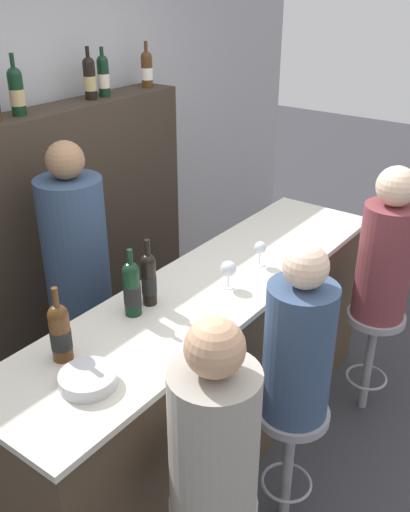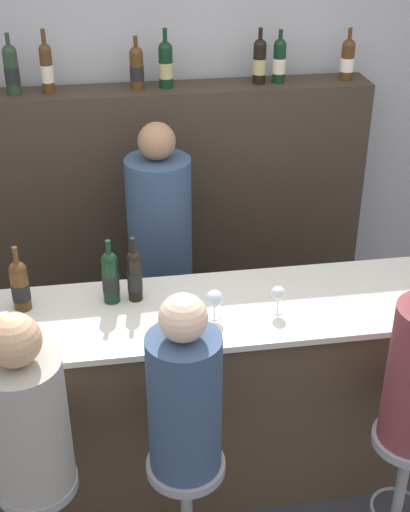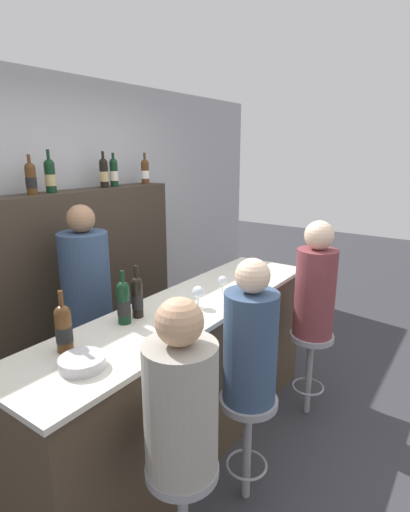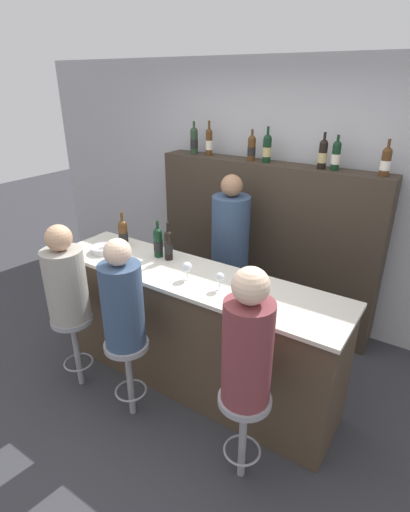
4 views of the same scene
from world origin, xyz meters
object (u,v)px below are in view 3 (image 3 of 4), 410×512
(wine_bottle_counter_1, at_px, (124,302))
(wine_bottle_backbar_6, at_px, (145,171))
(wine_glass_0, at_px, (198,293))
(guest_seated_right, at_px, (315,285))
(wine_bottle_backbar_3, at_px, (50,176))
(bartender, at_px, (89,321))
(wine_bottle_backbar_2, at_px, (31,178))
(wine_bottle_counter_2, at_px, (137,296))
(metal_bowl, at_px, (82,362))
(bar_stool_right, at_px, (310,353))
(wine_bottle_backbar_4, at_px, (104,173))
(bar_stool_left, at_px, (182,494))
(bar_stool_middle, at_px, (248,422))
(guest_seated_middle, at_px, (250,340))
(wine_bottle_backbar_5, at_px, (114,172))
(guest_seated_left, at_px, (181,398))
(wine_glass_1, at_px, (223,281))
(wine_bottle_counter_0, at_px, (64,328))

(wine_bottle_counter_1, relative_size, wine_bottle_backbar_6, 1.07)
(wine_glass_0, distance_m, guest_seated_right, 0.91)
(wine_bottle_backbar_3, distance_m, bartender, 1.15)
(wine_bottle_backbar_2, relative_size, guest_seated_right, 0.34)
(wine_bottle_counter_2, height_order, metal_bowl, wine_bottle_counter_2)
(bar_stool_right, bearing_deg, wine_bottle_backbar_2, 117.90)
(wine_bottle_backbar_4, distance_m, bar_stool_left, 2.59)
(wine_bottle_backbar_4, distance_m, bar_stool_right, 2.27)
(wine_bottle_counter_1, distance_m, wine_bottle_backbar_2, 1.34)
(wine_bottle_counter_2, height_order, wine_glass_0, wine_bottle_counter_2)
(bar_stool_middle, relative_size, guest_seated_middle, 0.83)
(bar_stool_left, bearing_deg, wine_bottle_backbar_5, 53.09)
(bartender, bearing_deg, bar_stool_middle, -91.78)
(metal_bowl, bearing_deg, wine_bottle_counter_1, 23.65)
(wine_bottle_counter_2, height_order, wine_bottle_backbar_6, wine_bottle_backbar_6)
(guest_seated_right, bearing_deg, bartender, 123.60)
(wine_bottle_backbar_2, height_order, guest_seated_middle, wine_bottle_backbar_2)
(guest_seated_left, distance_m, guest_seated_right, 1.56)
(wine_bottle_backbar_6, height_order, guest_seated_middle, wine_bottle_backbar_6)
(wine_bottle_counter_1, bearing_deg, wine_glass_1, -15.48)
(guest_seated_right, xyz_separation_m, bartender, (-0.92, 1.39, -0.30))
(bar_stool_left, relative_size, guest_seated_left, 0.85)
(bar_stool_middle, height_order, guest_seated_right, guest_seated_right)
(wine_bottle_backbar_6, relative_size, metal_bowl, 1.38)
(wine_glass_0, bearing_deg, metal_bowl, 179.84)
(wine_bottle_backbar_5, distance_m, guest_seated_middle, 2.16)
(wine_bottle_backbar_4, xyz_separation_m, wine_bottle_backbar_5, (0.12, 0.00, -0.00))
(guest_seated_middle, bearing_deg, wine_bottle_backbar_2, 90.46)
(metal_bowl, height_order, guest_seated_left, guest_seated_left)
(wine_glass_1, bearing_deg, bar_stool_left, -155.73)
(wine_glass_1, bearing_deg, wine_bottle_backbar_3, 103.85)
(wine_glass_1, distance_m, bartender, 1.07)
(bar_stool_left, bearing_deg, guest_seated_left, 180.00)
(wine_bottle_counter_0, height_order, wine_bottle_backbar_4, wine_bottle_backbar_4)
(wine_bottle_backbar_2, relative_size, bar_stool_right, 0.44)
(wine_bottle_counter_2, distance_m, bartender, 0.83)
(guest_seated_left, xyz_separation_m, bartender, (0.64, 1.39, -0.25))
(guest_seated_middle, bearing_deg, metal_bowl, 145.12)
(wine_bottle_counter_1, relative_size, wine_glass_0, 2.29)
(wine_bottle_backbar_5, relative_size, bar_stool_left, 0.45)
(wine_bottle_counter_0, xyz_separation_m, wine_bottle_backbar_3, (0.79, 1.16, 0.65))
(wine_bottle_counter_1, height_order, guest_seated_middle, guest_seated_middle)
(wine_bottle_counter_2, distance_m, wine_glass_1, 0.65)
(wine_bottle_backbar_3, relative_size, wine_bottle_backbar_4, 1.05)
(wine_bottle_counter_2, xyz_separation_m, bar_stool_right, (1.10, -0.69, -0.65))
(wine_bottle_backbar_5, xyz_separation_m, bar_stool_right, (0.17, -1.85, -1.29))
(wine_glass_0, height_order, guest_seated_right, guest_seated_right)
(wine_bottle_backbar_6, distance_m, guest_seated_left, 2.69)
(wine_bottle_counter_2, bearing_deg, wine_glass_0, -31.17)
(wine_glass_1, relative_size, guest_seated_left, 0.17)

